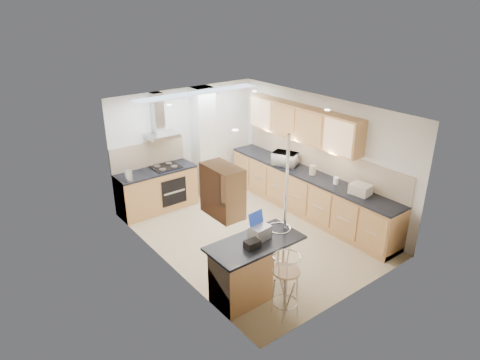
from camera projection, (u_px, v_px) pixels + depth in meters
ground at (252, 234)px, 8.41m from camera, size 4.80×4.80×0.00m
room_shell at (254, 152)px, 8.26m from camera, size 3.64×4.84×2.51m
right_counter at (307, 193)px, 9.07m from camera, size 0.63×4.40×0.92m
back_counter at (157, 190)px, 9.23m from camera, size 1.70×0.63×0.92m
peninsula at (255, 268)px, 6.54m from camera, size 1.47×0.72×0.94m
microwave at (285, 159)px, 9.25m from camera, size 0.54×0.62×0.29m
laptop at (260, 232)px, 6.41m from camera, size 0.32×0.26×0.21m
bag at (252, 244)px, 6.18m from camera, size 0.23×0.17×0.12m
bar_stool_near at (286, 286)px, 6.07m from camera, size 0.51×0.51×1.02m
bar_stool_end at (278, 253)px, 6.91m from camera, size 0.54×0.54×0.97m
jar_a at (287, 157)px, 9.53m from camera, size 0.15×0.15×0.17m
jar_b at (288, 161)px, 9.32m from camera, size 0.13×0.13×0.15m
jar_c at (313, 170)px, 8.78m from camera, size 0.16×0.16×0.20m
jar_d at (336, 181)px, 8.35m from camera, size 0.11×0.11×0.14m
bread_bin at (361, 189)px, 7.91m from camera, size 0.33×0.40×0.19m
kettle at (129, 175)px, 8.49m from camera, size 0.16×0.16×0.22m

